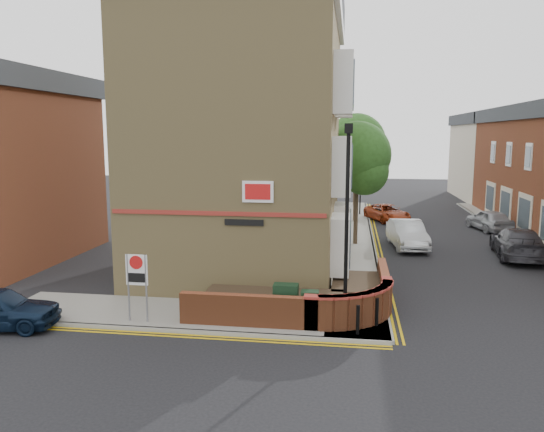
{
  "coord_description": "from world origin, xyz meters",
  "views": [
    {
      "loc": [
        1.71,
        -15.1,
        6.1
      ],
      "look_at": [
        -1.16,
        4.0,
        3.11
      ],
      "focal_mm": 35.0,
      "sensor_mm": 36.0,
      "label": 1
    }
  ],
  "objects_px": {
    "lamppost": "(347,224)",
    "utility_cabinet_large": "(286,302)",
    "zone_sign": "(137,275)",
    "silver_car_near": "(407,234)"
  },
  "relations": [
    {
      "from": "lamppost",
      "to": "silver_car_near",
      "type": "bearing_deg",
      "value": 75.92
    },
    {
      "from": "lamppost",
      "to": "silver_car_near",
      "type": "height_order",
      "value": "lamppost"
    },
    {
      "from": "zone_sign",
      "to": "silver_car_near",
      "type": "height_order",
      "value": "zone_sign"
    },
    {
      "from": "utility_cabinet_large",
      "to": "zone_sign",
      "type": "distance_m",
      "value": 4.86
    },
    {
      "from": "lamppost",
      "to": "utility_cabinet_large",
      "type": "height_order",
      "value": "lamppost"
    },
    {
      "from": "zone_sign",
      "to": "silver_car_near",
      "type": "distance_m",
      "value": 16.61
    },
    {
      "from": "lamppost",
      "to": "zone_sign",
      "type": "xyz_separation_m",
      "value": [
        -6.6,
        -0.7,
        -1.7
      ]
    },
    {
      "from": "utility_cabinet_large",
      "to": "zone_sign",
      "type": "bearing_deg",
      "value": -170.31
    },
    {
      "from": "silver_car_near",
      "to": "zone_sign",
      "type": "bearing_deg",
      "value": -132.49
    },
    {
      "from": "silver_car_near",
      "to": "utility_cabinet_large",
      "type": "bearing_deg",
      "value": -118.33
    }
  ]
}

